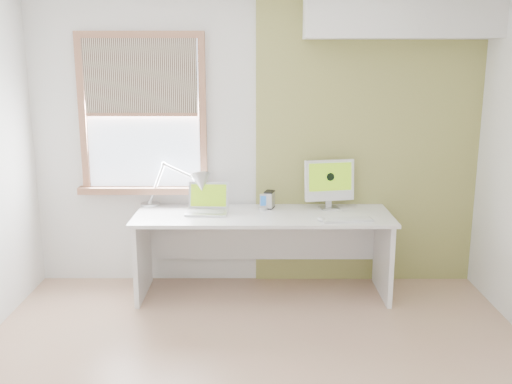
{
  "coord_description": "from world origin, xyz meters",
  "views": [
    {
      "loc": [
        -0.01,
        -3.35,
        2.01
      ],
      "look_at": [
        0.0,
        1.05,
        1.0
      ],
      "focal_mm": 40.18,
      "sensor_mm": 36.0,
      "label": 1
    }
  ],
  "objects_px": {
    "desk": "(263,234)",
    "laptop": "(208,205)",
    "external_drive": "(269,200)",
    "imac": "(329,181)",
    "desk_lamp": "(191,185)"
  },
  "relations": [
    {
      "from": "laptop",
      "to": "imac",
      "type": "distance_m",
      "value": 1.09
    },
    {
      "from": "laptop",
      "to": "external_drive",
      "type": "height_order",
      "value": "laptop"
    },
    {
      "from": "desk",
      "to": "external_drive",
      "type": "xyz_separation_m",
      "value": [
        0.06,
        0.14,
        0.27
      ]
    },
    {
      "from": "desk",
      "to": "laptop",
      "type": "distance_m",
      "value": 0.54
    },
    {
      "from": "desk",
      "to": "imac",
      "type": "relative_size",
      "value": 4.91
    },
    {
      "from": "desk",
      "to": "external_drive",
      "type": "height_order",
      "value": "external_drive"
    },
    {
      "from": "laptop",
      "to": "imac",
      "type": "xyz_separation_m",
      "value": [
        1.07,
        0.13,
        0.18
      ]
    },
    {
      "from": "external_drive",
      "to": "imac",
      "type": "relative_size",
      "value": 0.35
    },
    {
      "from": "laptop",
      "to": "external_drive",
      "type": "xyz_separation_m",
      "value": [
        0.54,
        0.13,
        0.02
      ]
    },
    {
      "from": "external_drive",
      "to": "desk_lamp",
      "type": "bearing_deg",
      "value": -178.73
    },
    {
      "from": "laptop",
      "to": "imac",
      "type": "bearing_deg",
      "value": 7.06
    },
    {
      "from": "desk",
      "to": "laptop",
      "type": "relative_size",
      "value": 6.0
    },
    {
      "from": "imac",
      "to": "desk",
      "type": "bearing_deg",
      "value": -166.39
    },
    {
      "from": "laptop",
      "to": "external_drive",
      "type": "relative_size",
      "value": 2.36
    },
    {
      "from": "desk",
      "to": "desk_lamp",
      "type": "distance_m",
      "value": 0.76
    }
  ]
}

